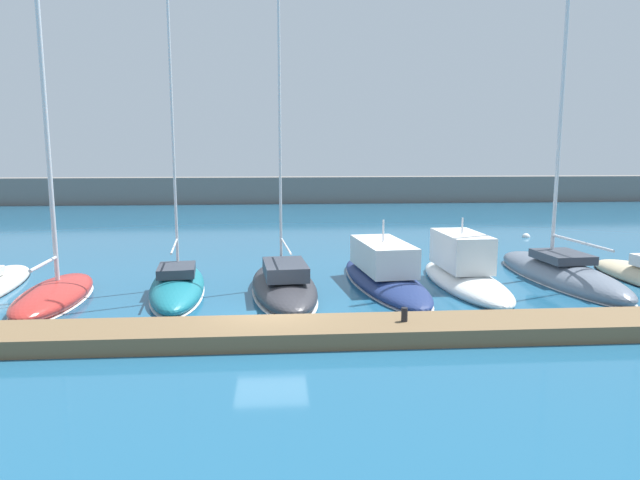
# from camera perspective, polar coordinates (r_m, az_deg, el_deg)

# --- Properties ---
(ground_plane) EXTENTS (120.00, 120.00, 0.00)m
(ground_plane) POSITION_cam_1_polar(r_m,az_deg,el_deg) (20.00, -4.93, -8.15)
(ground_plane) COLOR #1E567A
(dock_pier) EXTENTS (39.29, 2.18, 0.53)m
(dock_pier) POSITION_cam_1_polar(r_m,az_deg,el_deg) (18.09, -5.00, -9.15)
(dock_pier) COLOR brown
(dock_pier) RESTS_ON ground_plane
(breakwater_seawall) EXTENTS (108.00, 2.40, 2.84)m
(breakwater_seawall) POSITION_cam_1_polar(r_m,az_deg,el_deg) (63.36, -4.59, 4.97)
(breakwater_seawall) COLOR slate
(breakwater_seawall) RESTS_ON ground_plane
(sailboat_red_third) EXTENTS (2.46, 6.86, 14.96)m
(sailboat_red_third) POSITION_cam_1_polar(r_m,az_deg,el_deg) (24.67, -24.90, -4.62)
(sailboat_red_third) COLOR #B72D28
(sailboat_red_third) RESTS_ON ground_plane
(sailboat_teal_fourth) EXTENTS (3.01, 8.16, 13.63)m
(sailboat_teal_fourth) POSITION_cam_1_polar(r_m,az_deg,el_deg) (24.59, -13.95, -4.37)
(sailboat_teal_fourth) COLOR #19707F
(sailboat_teal_fourth) RESTS_ON ground_plane
(sailboat_charcoal_fifth) EXTENTS (3.25, 8.39, 16.58)m
(sailboat_charcoal_fifth) POSITION_cam_1_polar(r_m,az_deg,el_deg) (23.66, -3.62, -4.41)
(sailboat_charcoal_fifth) COLOR #2D2D33
(sailboat_charcoal_fifth) RESTS_ON ground_plane
(motorboat_navy_sixth) EXTENTS (3.60, 9.99, 3.08)m
(motorboat_navy_sixth) POSITION_cam_1_polar(r_m,az_deg,el_deg) (25.36, 6.32, -3.22)
(motorboat_navy_sixth) COLOR navy
(motorboat_navy_sixth) RESTS_ON ground_plane
(motorboat_white_seventh) EXTENTS (2.82, 8.43, 3.25)m
(motorboat_white_seventh) POSITION_cam_1_polar(r_m,az_deg,el_deg) (25.86, 14.07, -2.99)
(motorboat_white_seventh) COLOR white
(motorboat_white_seventh) RESTS_ON ground_plane
(sailboat_slate_eighth) EXTENTS (3.34, 9.98, 19.10)m
(sailboat_slate_eighth) POSITION_cam_1_polar(r_m,az_deg,el_deg) (28.13, 22.72, -2.96)
(sailboat_slate_eighth) COLOR slate
(sailboat_slate_eighth) RESTS_ON ground_plane
(mooring_buoy_white) EXTENTS (0.54, 0.54, 0.54)m
(mooring_buoy_white) POSITION_cam_1_polar(r_m,az_deg,el_deg) (41.09, 19.77, 0.26)
(mooring_buoy_white) COLOR white
(mooring_buoy_white) RESTS_ON ground_plane
(dock_bollard) EXTENTS (0.20, 0.20, 0.44)m
(dock_bollard) POSITION_cam_1_polar(r_m,az_deg,el_deg) (18.37, 8.38, -7.33)
(dock_bollard) COLOR black
(dock_bollard) RESTS_ON dock_pier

